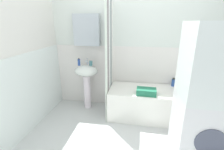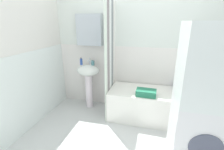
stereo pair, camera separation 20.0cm
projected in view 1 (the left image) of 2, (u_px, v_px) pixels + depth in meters
The scene contains 14 objects.
wall_back_tiled at pixel (132, 50), 2.98m from camera, with size 3.60×0.18×2.40m.
wall_left_tiled at pixel (25, 58), 2.37m from camera, with size 0.07×1.81×2.40m.
sink at pixel (87, 77), 3.06m from camera, with size 0.44×0.34×0.86m.
faucet at pixel (87, 61), 3.04m from camera, with size 0.03×0.12×0.12m.
soap_dispenser at pixel (79, 62), 2.98m from camera, with size 0.05×0.05×0.14m.
toothbrush_cup at pixel (91, 63), 2.98m from camera, with size 0.06×0.06×0.09m, color teal.
bathtub at pixel (155, 104), 2.84m from camera, with size 1.60×0.64×0.52m, color white.
shower_curtain at pixel (109, 61), 2.74m from camera, with size 0.01×0.64×2.00m.
shampoo_bottle at pixel (197, 82), 2.83m from camera, with size 0.07×0.07×0.23m.
body_wash_bottle at pixel (190, 82), 2.87m from camera, with size 0.04×0.04×0.22m.
conditioner_bottle at pixel (185, 82), 2.89m from camera, with size 0.05×0.05×0.19m.
lotion_bottle at pixel (173, 82), 2.92m from camera, with size 0.06×0.06×0.15m.
towel_folded at pixel (146, 92), 2.59m from camera, with size 0.31×0.19×0.10m, color #267354.
washer_dryer_stack at pixel (206, 97), 1.82m from camera, with size 0.59×0.61×1.64m.
Camera 1 is at (0.09, -1.73, 1.63)m, focal length 25.90 mm.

